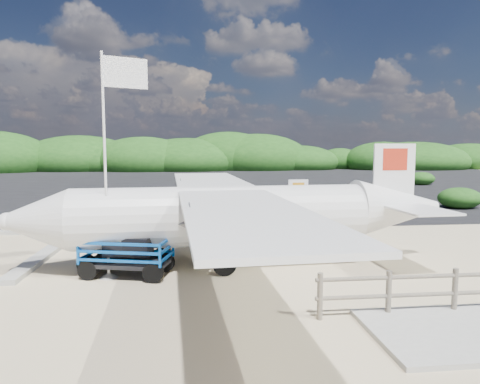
{
  "coord_description": "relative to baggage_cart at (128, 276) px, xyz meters",
  "views": [
    {
      "loc": [
        0.39,
        -13.4,
        3.6
      ],
      "look_at": [
        2.47,
        5.42,
        1.6
      ],
      "focal_mm": 32.0,
      "sensor_mm": 36.0,
      "label": 1
    }
  ],
  "objects": [
    {
      "name": "walkway_pad",
      "position": [
        6.96,
        -4.58,
        0.0
      ],
      "size": [
        3.5,
        2.5,
        0.1
      ],
      "primitive_type": null,
      "color": "#B2B2B2",
      "rests_on": "ground"
    },
    {
      "name": "asphalt_apron",
      "position": [
        1.46,
        31.42,
        0.0
      ],
      "size": [
        90.0,
        50.0,
        0.04
      ],
      "primitive_type": null,
      "color": "#B2B2B2",
      "rests_on": "ground"
    },
    {
      "name": "flagpole",
      "position": [
        -0.5,
        -0.15,
        0.0
      ],
      "size": [
        1.32,
        0.94,
        6.11
      ],
      "primitive_type": null,
      "rotation": [
        0.0,
        0.0,
        0.39
      ],
      "color": "white",
      "rests_on": "ground"
    },
    {
      "name": "aircraft_small",
      "position": [
        -6.64,
        33.13,
        0.0
      ],
      "size": [
        6.94,
        6.94,
        2.41
      ],
      "primitive_type": null,
      "rotation": [
        0.0,
        0.0,
        3.18
      ],
      "color": "#B2B2B2",
      "rests_on": "ground"
    },
    {
      "name": "signboard",
      "position": [
        1.82,
        1.95,
        0.0
      ],
      "size": [
        1.88,
        0.89,
        1.61
      ],
      "primitive_type": null,
      "rotation": [
        0.0,
        0.0,
        -0.38
      ],
      "color": "brown",
      "rests_on": "ground"
    },
    {
      "name": "baggage_cart",
      "position": [
        0.0,
        0.0,
        0.0
      ],
      "size": [
        2.85,
        2.05,
        1.28
      ],
      "primitive_type": null,
      "rotation": [
        0.0,
        0.0,
        -0.25
      ],
      "color": "blue",
      "rests_on": "ground"
    },
    {
      "name": "vegetation_band",
      "position": [
        1.46,
        56.42,
        0.0
      ],
      "size": [
        124.0,
        8.0,
        4.4
      ],
      "primitive_type": null,
      "color": "#B2B2B2",
      "rests_on": "ground"
    },
    {
      "name": "fence",
      "position": [
        7.46,
        -3.58,
        0.0
      ],
      "size": [
        6.4,
        2.0,
        1.1
      ],
      "primitive_type": null,
      "color": "#B2B2B2",
      "rests_on": "ground"
    },
    {
      "name": "ground",
      "position": [
        1.46,
        1.42,
        0.0
      ],
      "size": [
        160.0,
        160.0,
        0.0
      ],
      "primitive_type": "plane",
      "color": "beige"
    },
    {
      "name": "crew_c",
      "position": [
        5.1,
        4.91,
        0.93
      ],
      "size": [
        1.13,
        0.55,
        1.86
      ],
      "primitive_type": "imported",
      "rotation": [
        0.0,
        0.0,
        3.23
      ],
      "color": "#1A144D",
      "rests_on": "ground"
    },
    {
      "name": "crew_b",
      "position": [
        -0.79,
        5.18,
        0.82
      ],
      "size": [
        0.89,
        0.75,
        1.64
      ],
      "primitive_type": "imported",
      "rotation": [
        0.0,
        0.0,
        3.32
      ],
      "color": "#1A144D",
      "rests_on": "ground"
    },
    {
      "name": "crew_a",
      "position": [
        -1.17,
        4.81,
        0.91
      ],
      "size": [
        0.78,
        0.66,
        1.82
      ],
      "primitive_type": "imported",
      "rotation": [
        0.0,
        0.0,
        2.74
      ],
      "color": "#1A144D",
      "rests_on": "ground"
    },
    {
      "name": "aircraft_large",
      "position": [
        18.39,
        22.7,
        0.0
      ],
      "size": [
        16.53,
        16.53,
        4.71
      ],
      "primitive_type": null,
      "rotation": [
        0.0,
        0.0,
        3.2
      ],
      "color": "#B2B2B2",
      "rests_on": "ground"
    }
  ]
}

